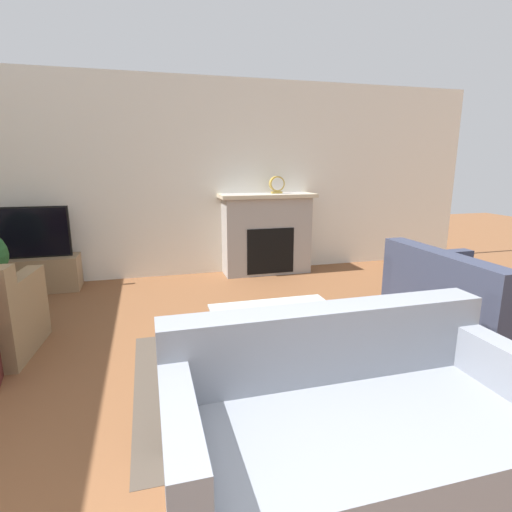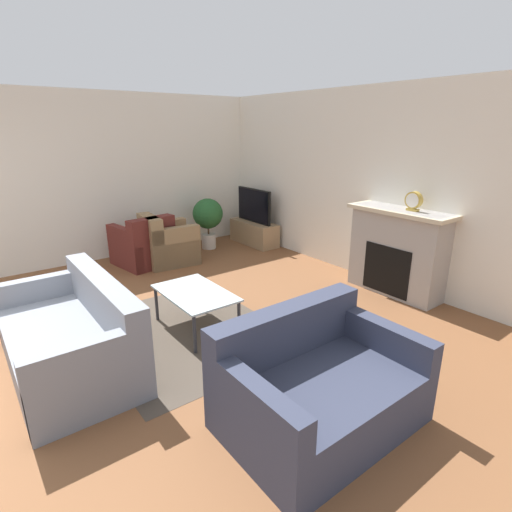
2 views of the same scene
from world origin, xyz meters
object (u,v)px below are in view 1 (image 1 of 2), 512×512
coffee_table (276,317)px  mantel_clock (277,184)px  tv (29,232)px  couch_sectional (352,431)px  couch_loveseat (469,307)px

coffee_table → mantel_clock: 2.91m
mantel_clock → coffee_table: bearing=-108.2°
tv → couch_sectional: tv is taller
tv → mantel_clock: 3.24m
couch_loveseat → mantel_clock: (-0.98, 2.64, 0.99)m
mantel_clock → couch_loveseat: bearing=-69.5°
couch_sectional → couch_loveseat: same height
tv → couch_sectional: (2.31, -3.83, -0.46)m
tv → couch_loveseat: (4.18, -2.56, -0.46)m
couch_loveseat → coffee_table: bearing=90.0°
tv → mantel_clock: size_ratio=3.84×
couch_sectional → coffee_table: size_ratio=1.84×
couch_loveseat → coffee_table: couch_loveseat is taller
tv → couch_sectional: size_ratio=0.52×
couch_sectional → coffee_table: 1.28m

